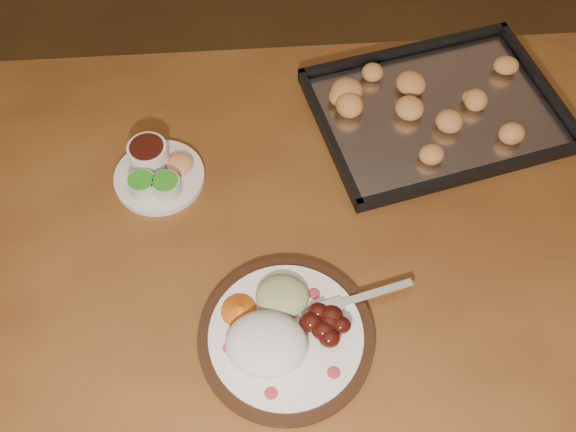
# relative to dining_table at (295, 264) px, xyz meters

# --- Properties ---
(dining_table) EXTENTS (1.64, 1.17, 0.75)m
(dining_table) POSITION_rel_dining_table_xyz_m (0.00, 0.00, 0.00)
(dining_table) COLOR brown
(dining_table) RESTS_ON ground
(dinner_plate) EXTENTS (0.32, 0.27, 0.06)m
(dinner_plate) POSITION_rel_dining_table_xyz_m (-0.00, -0.18, 0.12)
(dinner_plate) COLOR black
(dinner_plate) RESTS_ON dining_table
(condiment_saucer) EXTENTS (0.16, 0.16, 0.05)m
(condiment_saucer) POSITION_rel_dining_table_xyz_m (-0.26, 0.09, 0.12)
(condiment_saucer) COLOR silver
(condiment_saucer) RESTS_ON dining_table
(baking_tray) EXTENTS (0.54, 0.48, 0.05)m
(baking_tray) POSITION_rel_dining_table_xyz_m (0.23, 0.30, 0.11)
(baking_tray) COLOR black
(baking_tray) RESTS_ON dining_table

